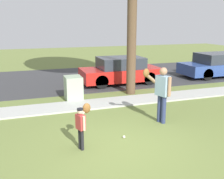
{
  "coord_description": "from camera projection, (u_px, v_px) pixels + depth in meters",
  "views": [
    {
      "loc": [
        -2.19,
        -5.65,
        3.03
      ],
      "look_at": [
        0.39,
        1.89,
        1.0
      ],
      "focal_mm": 42.25,
      "sensor_mm": 36.0,
      "label": 1
    }
  ],
  "objects": [
    {
      "name": "baseball",
      "position": [
        124.0,
        137.0,
        7.1
      ],
      "size": [
        0.07,
        0.07,
        0.07
      ],
      "primitive_type": "sphere",
      "color": "white",
      "rests_on": "ground"
    },
    {
      "name": "utility_cabinet",
      "position": [
        73.0,
        88.0,
        10.55
      ],
      "size": [
        0.65,
        0.8,
        0.96
      ],
      "primitive_type": "cube",
      "color": "#9EB293",
      "rests_on": "ground"
    },
    {
      "name": "road_surface",
      "position": [
        66.0,
        79.0,
        14.5
      ],
      "size": [
        36.0,
        6.8,
        0.02
      ],
      "primitive_type": "cube",
      "color": "#38383A",
      "rests_on": "ground"
    },
    {
      "name": "person_child",
      "position": [
        82.0,
        121.0,
        6.39
      ],
      "size": [
        0.45,
        0.52,
        1.09
      ],
      "rotation": [
        0.0,
        0.0,
        0.34
      ],
      "color": "black",
      "rests_on": "ground"
    },
    {
      "name": "parked_wagon_blue",
      "position": [
        219.0,
        65.0,
        15.15
      ],
      "size": [
        4.5,
        1.8,
        1.33
      ],
      "color": "#2D478C",
      "rests_on": "road_surface"
    },
    {
      "name": "parked_hatchback_red",
      "position": [
        121.0,
        71.0,
        13.33
      ],
      "size": [
        4.0,
        1.75,
        1.33
      ],
      "color": "red",
      "rests_on": "road_surface"
    },
    {
      "name": "person_adult",
      "position": [
        161.0,
        89.0,
        7.97
      ],
      "size": [
        0.83,
        0.59,
        1.74
      ],
      "rotation": [
        0.0,
        0.0,
        -2.8
      ],
      "color": "navy",
      "rests_on": "ground"
    },
    {
      "name": "ground_plane",
      "position": [
        88.0,
        106.0,
        9.83
      ],
      "size": [
        48.0,
        48.0,
        0.0
      ],
      "primitive_type": "plane",
      "color": "olive"
    },
    {
      "name": "sidewalk_strip",
      "position": [
        88.0,
        105.0,
        9.91
      ],
      "size": [
        36.0,
        1.2,
        0.06
      ],
      "primitive_type": "cube",
      "color": "#B2B2AD",
      "rests_on": "ground"
    }
  ]
}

